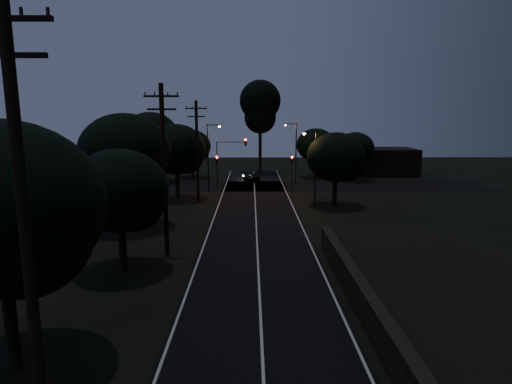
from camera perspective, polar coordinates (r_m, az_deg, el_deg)
name	(u,v)px	position (r m, az deg, el deg)	size (l,w,h in m)	color
road_surface	(255,203)	(44.32, -0.10, -1.53)	(60.00, 70.00, 0.03)	black
retaining_wall	(461,335)	(19.25, 25.65, -16.82)	(6.93, 26.00, 1.60)	black
utility_pole_near	(25,230)	(12.02, -28.43, -4.52)	(2.20, 0.30, 12.00)	black
utility_pole_mid	(164,167)	(28.03, -12.17, 3.22)	(2.20, 0.30, 11.00)	black
utility_pole_far	(197,150)	(44.76, -7.86, 5.57)	(2.20, 0.30, 10.50)	black
tree_left_a	(4,213)	(16.72, -30.58, -2.40)	(7.09, 7.09, 8.97)	black
tree_left_b	(122,193)	(25.63, -17.39, -0.10)	(5.65, 5.65, 7.18)	black
tree_left_c	(128,154)	(35.64, -16.72, 4.84)	(7.30, 7.30, 9.22)	black
tree_left_d	(178,151)	(46.95, -10.33, 5.44)	(6.39, 6.39, 8.11)	black
tree_far_nw	(193,147)	(62.88, -8.37, 5.96)	(5.47, 5.47, 6.92)	black
tree_far_w	(152,137)	(59.69, -13.66, 7.18)	(7.43, 7.43, 9.48)	black
tree_far_ne	(317,146)	(63.04, 8.17, 6.11)	(5.66, 5.66, 7.16)	black
tree_far_e	(356,149)	(61.11, 13.24, 5.56)	(5.30, 5.30, 6.73)	black
tree_right_a	(338,159)	(43.23, 10.88, 4.40)	(5.81, 5.81, 7.39)	black
tall_pine	(260,106)	(67.29, 0.56, 11.36)	(6.33, 6.33, 14.38)	black
building_left	(121,161)	(67.53, -17.55, 3.94)	(10.00, 8.00, 4.40)	black
building_right	(384,161)	(68.74, 16.67, 3.92)	(9.00, 7.00, 4.00)	black
signal_left	(217,166)	(52.79, -5.21, 3.43)	(0.28, 0.35, 4.10)	black
signal_right	(292,166)	(52.86, 4.80, 3.45)	(0.28, 0.35, 4.10)	black
signal_mast	(231,154)	(52.53, -3.39, 5.07)	(3.70, 0.35, 6.25)	black
streetlight_a	(210,153)	(50.69, -6.22, 5.18)	(1.66, 0.26, 8.00)	black
streetlight_b	(295,149)	(56.73, 5.16, 5.73)	(1.66, 0.26, 8.00)	black
streetlight_c	(314,163)	(42.98, 7.72, 3.87)	(1.46, 0.26, 7.50)	black
car	(251,177)	(58.87, -0.61, 1.98)	(1.41, 3.52, 1.20)	black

